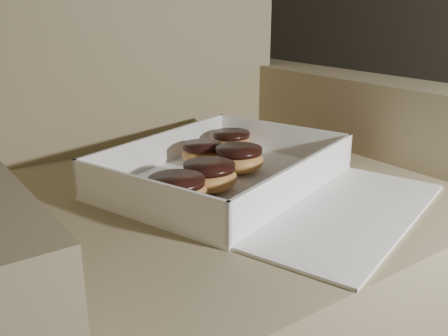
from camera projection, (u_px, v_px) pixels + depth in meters
floor at (234, 324)px, 1.20m from camera, size 4.50×4.50×0.00m
armchair at (190, 241)px, 0.94m from camera, size 0.94×0.80×0.98m
bakery_box at (246, 180)px, 0.83m from camera, size 0.52×0.56×0.07m
donut_a at (239, 159)px, 0.88m from camera, size 0.09×0.09×0.04m
donut_b at (177, 191)px, 0.73m from camera, size 0.09×0.09×0.05m
donut_c at (209, 176)px, 0.79m from camera, size 0.09×0.09×0.04m
donut_d at (202, 153)px, 0.93m from camera, size 0.08×0.08×0.04m
donut_e at (231, 141)px, 1.00m from camera, size 0.08×0.08×0.04m
crumb_a at (203, 229)px, 0.66m from camera, size 0.01×0.01×0.00m
crumb_b at (216, 191)px, 0.79m from camera, size 0.01×0.01×0.00m
crumb_c at (295, 172)px, 0.88m from camera, size 0.01×0.01×0.00m
crumb_d at (295, 165)px, 0.92m from camera, size 0.01×0.01×0.00m
crumb_e at (259, 206)px, 0.74m from camera, size 0.01×0.01×0.00m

